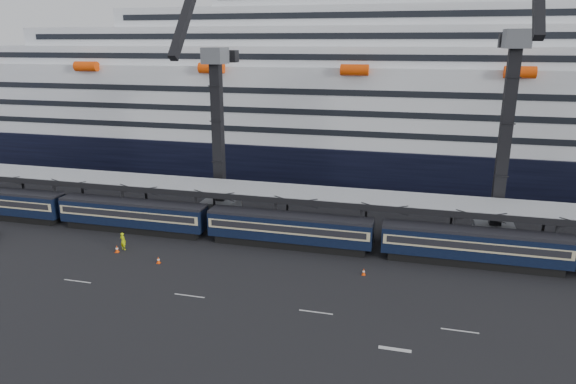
# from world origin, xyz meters

# --- Properties ---
(ground) EXTENTS (260.00, 260.00, 0.00)m
(ground) POSITION_xyz_m (0.00, 0.00, 0.00)
(ground) COLOR black
(ground) RESTS_ON ground
(lane_markings) EXTENTS (111.00, 4.27, 0.02)m
(lane_markings) POSITION_xyz_m (8.15, -5.23, 0.01)
(lane_markings) COLOR beige
(lane_markings) RESTS_ON ground
(train) EXTENTS (133.05, 3.00, 4.05)m
(train) POSITION_xyz_m (-4.65, 10.00, 2.20)
(train) COLOR black
(train) RESTS_ON ground
(canopy) EXTENTS (130.00, 6.25, 5.53)m
(canopy) POSITION_xyz_m (0.00, 14.00, 5.25)
(canopy) COLOR #979A9F
(canopy) RESTS_ON ground
(cruise_ship) EXTENTS (214.09, 28.84, 34.00)m
(cruise_ship) POSITION_xyz_m (-1.08, 45.99, 12.34)
(cruise_ship) COLOR black
(cruise_ship) RESTS_ON ground
(crane_dark_near) EXTENTS (4.50, 17.75, 35.08)m
(crane_dark_near) POSITION_xyz_m (-20.00, 18.59, 11.93)
(crane_dark_near) COLOR #4F5257
(crane_dark_near) RESTS_ON ground
(crane_dark_mid) EXTENTS (4.50, 18.24, 39.64)m
(crane_dark_mid) POSITION_xyz_m (15.00, 17.59, 13.36)
(crane_dark_mid) COLOR #4F5257
(crane_dark_mid) RESTS_ON ground
(worker) EXTENTS (0.85, 0.66, 2.05)m
(worker) POSITION_xyz_m (-25.98, 4.30, 1.03)
(worker) COLOR #BFD90B
(worker) RESTS_ON ground
(traffic_cone_b) EXTENTS (0.39, 0.39, 0.77)m
(traffic_cone_b) POSITION_xyz_m (-20.34, 1.91, 0.38)
(traffic_cone_b) COLOR #FF4708
(traffic_cone_b) RESTS_ON ground
(traffic_cone_c) EXTENTS (0.43, 0.43, 0.86)m
(traffic_cone_c) POSITION_xyz_m (-26.27, 3.42, 0.42)
(traffic_cone_c) COLOR #FF4708
(traffic_cone_c) RESTS_ON ground
(traffic_cone_d) EXTENTS (0.36, 0.36, 0.73)m
(traffic_cone_d) POSITION_xyz_m (1.17, 4.53, 0.36)
(traffic_cone_d) COLOR #FF4708
(traffic_cone_d) RESTS_ON ground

